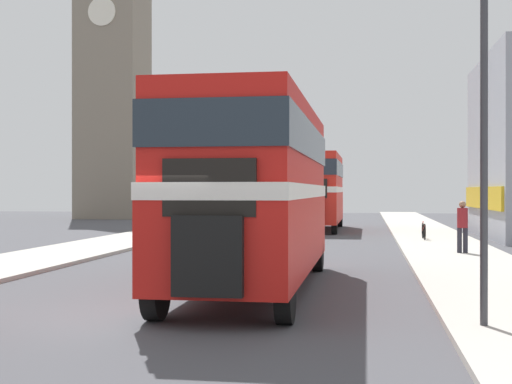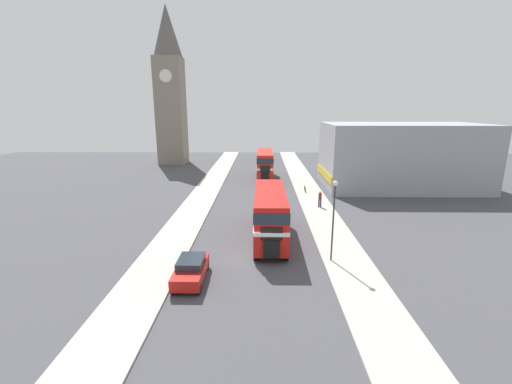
{
  "view_description": "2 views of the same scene",
  "coord_description": "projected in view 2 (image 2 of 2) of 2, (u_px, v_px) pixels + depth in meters",
  "views": [
    {
      "loc": [
        3.76,
        -12.25,
        2.26
      ],
      "look_at": [
        1.26,
        3.72,
        2.22
      ],
      "focal_mm": 50.0,
      "sensor_mm": 36.0,
      "label": 1
    },
    {
      "loc": [
        0.55,
        -23.4,
        10.87
      ],
      "look_at": [
        0.0,
        10.29,
        2.46
      ],
      "focal_mm": 24.0,
      "sensor_mm": 36.0,
      "label": 2
    }
  ],
  "objects": [
    {
      "name": "car_parked_near",
      "position": [
        191.0,
        270.0,
        21.82
      ],
      "size": [
        1.77,
        4.05,
        1.5
      ],
      "color": "red",
      "rests_on": "ground_plane"
    },
    {
      "name": "ground_plane",
      "position": [
        254.0,
        258.0,
        25.34
      ],
      "size": [
        120.0,
        120.0,
        0.0
      ],
      "primitive_type": "plane",
      "color": "#47474C"
    },
    {
      "name": "sidewalk_right",
      "position": [
        345.0,
        258.0,
        25.22
      ],
      "size": [
        3.5,
        120.0,
        0.12
      ],
      "color": "#B7B2A8",
      "rests_on": "ground_plane"
    },
    {
      "name": "church_tower",
      "position": [
        170.0,
        86.0,
        64.08
      ],
      "size": [
        5.22,
        5.22,
        28.77
      ],
      "color": "gray",
      "rests_on": "ground_plane"
    },
    {
      "name": "street_lamp",
      "position": [
        334.0,
        209.0,
        23.76
      ],
      "size": [
        0.36,
        0.36,
        5.86
      ],
      "color": "#38383D",
      "rests_on": "sidewalk_right"
    },
    {
      "name": "sidewalk_left",
      "position": [
        163.0,
        256.0,
        25.43
      ],
      "size": [
        3.5,
        120.0,
        0.12
      ],
      "color": "#B7B2A8",
      "rests_on": "ground_plane"
    },
    {
      "name": "shop_building_block",
      "position": [
        402.0,
        156.0,
        46.54
      ],
      "size": [
        20.81,
        11.02,
        8.7
      ],
      "color": "#999EA8",
      "rests_on": "ground_plane"
    },
    {
      "name": "bus_distant",
      "position": [
        265.0,
        163.0,
        52.36
      ],
      "size": [
        2.39,
        9.73,
        4.28
      ],
      "color": "red",
      "rests_on": "ground_plane"
    },
    {
      "name": "double_decker_bus",
      "position": [
        270.0,
        211.0,
        28.31
      ],
      "size": [
        2.57,
        9.96,
        4.15
      ],
      "color": "red",
      "rests_on": "ground_plane"
    },
    {
      "name": "bicycle_on_pavement",
      "position": [
        305.0,
        189.0,
        44.33
      ],
      "size": [
        0.05,
        1.76,
        0.78
      ],
      "color": "black",
      "rests_on": "sidewalk_right"
    },
    {
      "name": "pedestrian_walking",
      "position": [
        320.0,
        198.0,
        37.52
      ],
      "size": [
        0.36,
        0.36,
        1.78
      ],
      "color": "#282833",
      "rests_on": "sidewalk_right"
    }
  ]
}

